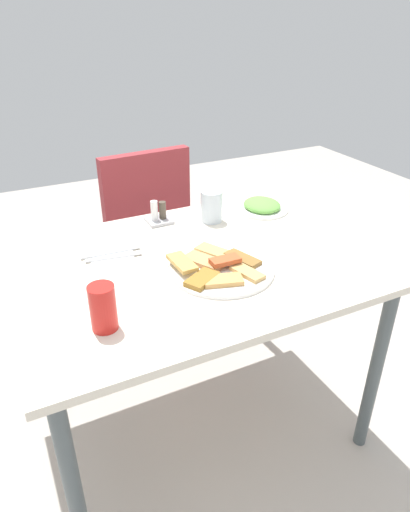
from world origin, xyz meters
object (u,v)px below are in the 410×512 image
object	(u,v)px
spoon	(111,252)
pide_platter	(219,268)
dining_table	(195,282)
soda_can	(103,308)
salad_plate_greens	(262,206)
condiment_caddy	(159,216)
dining_chair	(140,229)
paper_napkin	(112,256)
drinking_glass	(212,206)
fork	(114,257)

from	to	relation	value
spoon	pide_platter	bearing A→B (deg)	-41.08
dining_table	soda_can	size ratio (longest dim) A/B	9.23
dining_table	spoon	xyz separation A→B (m)	(-0.22, 0.16, 0.09)
salad_plate_greens	condiment_caddy	size ratio (longest dim) A/B	2.28
dining_chair	spoon	world-z (taller)	dining_chair
soda_can	condiment_caddy	world-z (taller)	soda_can
pide_platter	paper_napkin	size ratio (longest dim) A/B	2.38
pide_platter	soda_can	distance (m)	0.41
drinking_glass	spoon	world-z (taller)	drinking_glass
spoon	salad_plate_greens	bearing A→B (deg)	11.10
pide_platter	fork	xyz separation A→B (m)	(-0.26, 0.22, -0.01)
fork	dining_chair	bearing A→B (deg)	73.75
dining_table	pide_platter	distance (m)	0.14
dining_table	condiment_caddy	distance (m)	0.34
dining_chair	drinking_glass	size ratio (longest dim) A/B	7.73
soda_can	drinking_glass	xyz separation A→B (m)	(0.53, 0.46, -0.00)
salad_plate_greens	drinking_glass	bearing A→B (deg)	-178.93
paper_napkin	condiment_caddy	size ratio (longest dim) A/B	1.48
dining_chair	soda_can	world-z (taller)	dining_chair
spoon	condiment_caddy	distance (m)	0.28
dining_chair	paper_napkin	xyz separation A→B (m)	(-0.29, -0.61, 0.22)
dining_chair	spoon	bearing A→B (deg)	-116.16
paper_napkin	fork	world-z (taller)	fork
salad_plate_greens	condiment_caddy	world-z (taller)	condiment_caddy
dining_chair	pide_platter	size ratio (longest dim) A/B	2.79
pide_platter	dining_table	bearing A→B (deg)	112.89
pide_platter	paper_napkin	world-z (taller)	pide_platter
dining_table	fork	bearing A→B (deg)	150.77
dining_chair	condiment_caddy	size ratio (longest dim) A/B	9.85
dining_table	spoon	bearing A→B (deg)	144.25
dining_chair	soda_can	size ratio (longest dim) A/B	7.32
paper_napkin	spoon	distance (m)	0.02
soda_can	spoon	world-z (taller)	soda_can
salad_plate_greens	condiment_caddy	distance (m)	0.41
soda_can	fork	xyz separation A→B (m)	(0.12, 0.34, -0.06)
dining_table	paper_napkin	size ratio (longest dim) A/B	8.38
spoon	condiment_caddy	xyz separation A→B (m)	(0.23, 0.16, 0.02)
dining_chair	condiment_caddy	distance (m)	0.49
soda_can	paper_napkin	bearing A→B (deg)	71.34
soda_can	pide_platter	bearing A→B (deg)	17.43
dining_chair	condiment_caddy	world-z (taller)	dining_chair
dining_table	condiment_caddy	xyz separation A→B (m)	(0.01, 0.32, 0.11)
pide_platter	spoon	size ratio (longest dim) A/B	1.64
pide_platter	drinking_glass	world-z (taller)	drinking_glass
salad_plate_greens	soda_can	bearing A→B (deg)	-148.31
drinking_glass	dining_chair	bearing A→B (deg)	103.72
salad_plate_greens	fork	size ratio (longest dim) A/B	1.15
pide_platter	drinking_glass	bearing A→B (deg)	66.71
dining_table	drinking_glass	world-z (taller)	drinking_glass
paper_napkin	spoon	xyz separation A→B (m)	(0.00, 0.02, 0.00)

